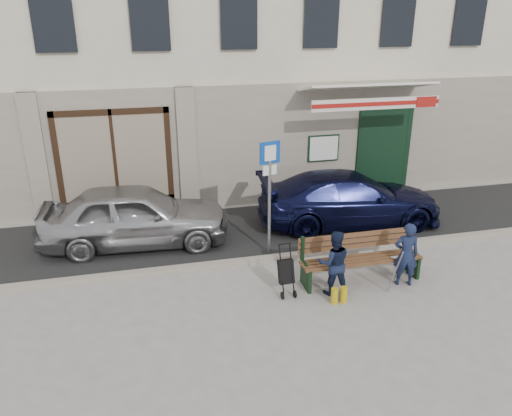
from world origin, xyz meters
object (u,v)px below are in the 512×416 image
object	(u,v)px
car_silver	(135,215)
woman	(334,263)
parking_sign	(270,181)
bench	(359,259)
car_navy	(350,199)
stroller	(286,273)
man	(406,254)

from	to	relation	value
car_silver	woman	bearing A→B (deg)	-127.00
parking_sign	bench	size ratio (longest dim) A/B	1.04
car_navy	stroller	bearing A→B (deg)	143.87
car_silver	parking_sign	world-z (taller)	parking_sign
parking_sign	bench	distance (m)	2.40
bench	car_navy	bearing A→B (deg)	70.02
car_navy	man	size ratio (longest dim) A/B	3.51
woman	stroller	world-z (taller)	woman
car_silver	man	distance (m)	5.81
parking_sign	man	size ratio (longest dim) A/B	1.95
bench	stroller	size ratio (longest dim) A/B	2.47
man	bench	bearing A→B (deg)	-7.75
bench	man	distance (m)	0.89
car_silver	bench	bearing A→B (deg)	-119.21
parking_sign	woman	size ratio (longest dim) A/B	1.98
car_silver	bench	distance (m)	4.96
parking_sign	man	bearing A→B (deg)	-55.66
car_silver	woman	size ratio (longest dim) A/B	3.25
man	woman	size ratio (longest dim) A/B	1.02
car_silver	stroller	distance (m)	3.89
car_navy	parking_sign	xyz separation A→B (m)	(-2.35, -1.13, 1.00)
car_navy	stroller	distance (m)	3.76
parking_sign	bench	bearing A→B (deg)	-63.03
woman	car_navy	bearing A→B (deg)	-107.41
bench	car_silver	bearing A→B (deg)	146.79
car_silver	man	bearing A→B (deg)	-117.75
car_silver	man	size ratio (longest dim) A/B	3.20
bench	stroller	world-z (taller)	bench
car_silver	car_navy	world-z (taller)	car_silver
parking_sign	woman	xyz separation A→B (m)	(0.72, -1.88, -1.02)
bench	woman	xyz separation A→B (m)	(-0.65, -0.32, 0.17)
car_navy	woman	size ratio (longest dim) A/B	3.56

